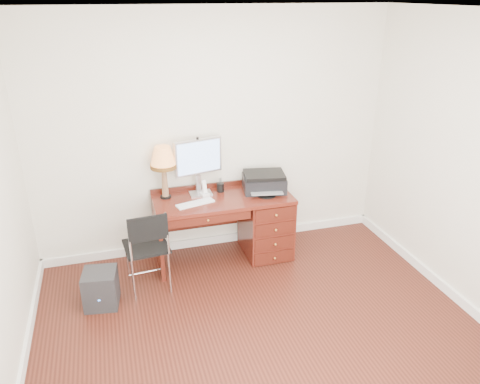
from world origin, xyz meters
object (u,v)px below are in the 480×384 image
object	(u,v)px
monitor	(199,160)
leg_lamp	(163,161)
chair	(146,244)
phone	(204,192)
equipment_box	(101,288)
desk	(251,221)
printer	(264,182)

from	to	relation	value
monitor	leg_lamp	size ratio (longest dim) A/B	1.07
leg_lamp	chair	xyz separation A→B (m)	(-0.29, -0.59, -0.63)
phone	leg_lamp	bearing A→B (deg)	153.51
monitor	chair	bearing A→B (deg)	-151.01
equipment_box	leg_lamp	bearing A→B (deg)	50.76
desk	phone	world-z (taller)	phone
printer	equipment_box	distance (m)	2.06
desk	chair	distance (m)	1.28
desk	leg_lamp	size ratio (longest dim) A/B	2.59
monitor	chair	distance (m)	1.08
printer	chair	bearing A→B (deg)	-150.58
monitor	equipment_box	distance (m)	1.65
desk	chair	world-z (taller)	chair
desk	printer	bearing A→B (deg)	19.28
printer	chair	size ratio (longest dim) A/B	0.58
desk	equipment_box	bearing A→B (deg)	-162.46
phone	equipment_box	size ratio (longest dim) A/B	0.50
leg_lamp	chair	distance (m)	0.91
monitor	leg_lamp	distance (m)	0.39
monitor	phone	xyz separation A→B (m)	(0.03, -0.10, -0.34)
printer	phone	bearing A→B (deg)	-171.61
desk	chair	bearing A→B (deg)	-160.67
desk	monitor	xyz separation A→B (m)	(-0.54, 0.18, 0.73)
equipment_box	printer	bearing A→B (deg)	25.96
leg_lamp	phone	distance (m)	0.56
printer	monitor	bearing A→B (deg)	-179.37
leg_lamp	equipment_box	distance (m)	1.43
phone	chair	xyz separation A→B (m)	(-0.70, -0.50, -0.26)
printer	leg_lamp	xyz separation A→B (m)	(-1.09, 0.10, 0.32)
printer	equipment_box	bearing A→B (deg)	-152.20
chair	leg_lamp	bearing A→B (deg)	58.75
printer	phone	world-z (taller)	printer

